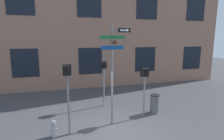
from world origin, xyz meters
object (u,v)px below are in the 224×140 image
street_sign_pole (113,65)px  pedestrian_signal_across (104,71)px  pedestrian_signal_left (67,82)px  trash_bin (154,104)px  pedestrian_signal_right (145,78)px  fire_hydrant (54,129)px

street_sign_pole → pedestrian_signal_across: street_sign_pole is taller
pedestrian_signal_left → trash_bin: (4.49, 1.05, -1.76)m
pedestrian_signal_right → pedestrian_signal_across: bearing=130.3°
street_sign_pole → pedestrian_signal_right: bearing=12.5°
pedestrian_signal_left → fire_hydrant: size_ratio=4.13×
street_sign_pole → trash_bin: bearing=15.2°
trash_bin → fire_hydrant: bearing=-168.0°
pedestrian_signal_right → pedestrian_signal_across: pedestrian_signal_across is taller
pedestrian_signal_across → pedestrian_signal_right: bearing=-49.7°
fire_hydrant → trash_bin: 5.23m
street_sign_pole → trash_bin: (2.49, 0.68, -2.28)m
pedestrian_signal_left → pedestrian_signal_right: pedestrian_signal_left is taller
street_sign_pole → pedestrian_signal_right: size_ratio=1.79×
street_sign_pole → pedestrian_signal_left: (-2.00, -0.37, -0.52)m
pedestrian_signal_right → fire_hydrant: 4.73m
trash_bin → street_sign_pole: bearing=-164.8°
street_sign_pole → pedestrian_signal_across: 2.44m
pedestrian_signal_left → fire_hydrant: 2.02m
pedestrian_signal_across → trash_bin: (2.42, -1.67, -1.60)m
pedestrian_signal_across → fire_hydrant: size_ratio=3.77×
pedestrian_signal_right → fire_hydrant: bearing=-169.6°
pedestrian_signal_right → pedestrian_signal_across: (-1.66, 1.96, 0.09)m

